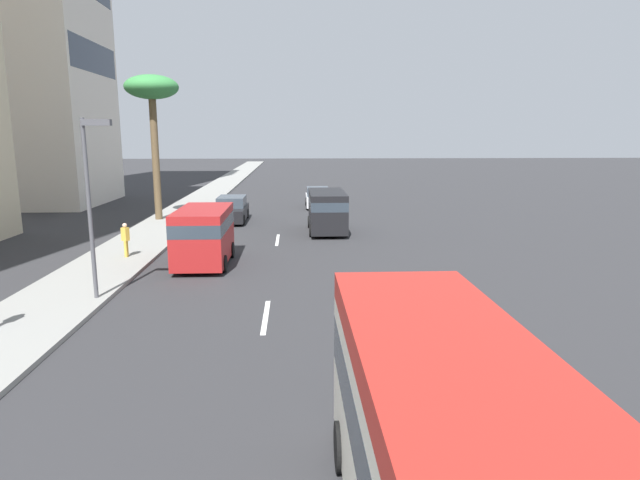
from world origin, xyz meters
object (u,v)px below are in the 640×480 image
object	(u,v)px
minibus_lead	(437,433)
pedestrian_near_lamp	(126,239)
van_fifth	(327,209)
car_third	(318,198)
street_lamp	(91,187)
car_second	(232,210)
van_fourth	(204,233)
palm_tree	(152,94)

from	to	relation	value
minibus_lead	pedestrian_near_lamp	size ratio (longest dim) A/B	4.00
minibus_lead	van_fifth	world-z (taller)	minibus_lead
car_third	street_lamp	distance (m)	25.67
car_second	van_fourth	distance (m)	12.18
pedestrian_near_lamp	street_lamp	size ratio (longest dim) A/B	0.26
car_third	van_fifth	distance (m)	10.92
car_second	van_fifth	xyz separation A→B (m)	(-4.27, -6.03, 0.59)
pedestrian_near_lamp	palm_tree	xyz separation A→B (m)	(11.30, 1.28, 7.18)
car_second	street_lamp	world-z (taller)	street_lamp
van_fifth	street_lamp	bearing A→B (deg)	146.91
car_second	van_fifth	bearing A→B (deg)	54.70
car_third	van_fifth	bearing A→B (deg)	-179.61
pedestrian_near_lamp	palm_tree	size ratio (longest dim) A/B	0.17
pedestrian_near_lamp	palm_tree	bearing A→B (deg)	130.45
van_fifth	palm_tree	bearing A→B (deg)	67.47
minibus_lead	car_third	world-z (taller)	minibus_lead
van_fourth	pedestrian_near_lamp	xyz separation A→B (m)	(1.08, 3.70, -0.42)
minibus_lead	pedestrian_near_lamp	distance (m)	20.25
street_lamp	van_fourth	bearing A→B (deg)	-27.28
car_third	van_fourth	distance (m)	19.67
car_second	van_fourth	bearing A→B (deg)	0.84
car_third	minibus_lead	bearing A→B (deg)	-179.97
van_fifth	van_fourth	bearing A→B (deg)	143.43
pedestrian_near_lamp	street_lamp	distance (m)	7.03
car_third	palm_tree	size ratio (longest dim) A/B	0.46
car_second	pedestrian_near_lamp	xyz separation A→B (m)	(-11.07, 3.52, 0.22)
van_fifth	palm_tree	xyz separation A→B (m)	(4.50, 10.84, 6.81)
palm_tree	street_lamp	size ratio (longest dim) A/B	1.53
van_fourth	car_second	bearing A→B (deg)	-179.16
car_second	van_fifth	world-z (taller)	van_fifth
van_fifth	street_lamp	world-z (taller)	street_lamp
minibus_lead	palm_tree	distance (m)	31.76
minibus_lead	van_fourth	world-z (taller)	minibus_lead
palm_tree	van_fifth	bearing A→B (deg)	-112.53
car_second	car_third	size ratio (longest dim) A/B	1.13
car_third	pedestrian_near_lamp	distance (m)	20.09
pedestrian_near_lamp	minibus_lead	bearing A→B (deg)	-28.04
car_second	street_lamp	size ratio (longest dim) A/B	0.79
van_fifth	car_third	bearing A→B (deg)	0.39
minibus_lead	car_second	world-z (taller)	minibus_lead
car_third	pedestrian_near_lamp	world-z (taller)	pedestrian_near_lamp
car_second	pedestrian_near_lamp	world-z (taller)	pedestrian_near_lamp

